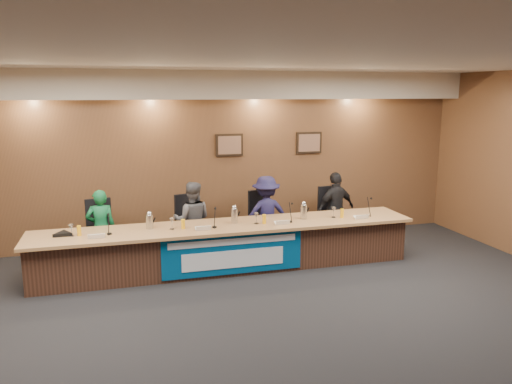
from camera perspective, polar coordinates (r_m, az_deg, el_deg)
The scene contains 39 objects.
floor at distance 6.12m, azimuth 1.81°, elevation -16.15°, with size 10.00×10.00×0.00m, color black.
ceiling at distance 5.44m, azimuth 2.02°, elevation 15.27°, with size 10.00×8.00×0.04m, color silver.
wall_back at distance 9.40m, azimuth -5.47°, elevation 3.80°, with size 10.00×0.04×3.20m, color brown.
soffit at distance 9.08m, azimuth -5.34°, elevation 12.08°, with size 10.00×0.50×0.50m, color beige.
dais_body at distance 8.14m, azimuth -3.27°, elevation -6.38°, with size 6.00×0.80×0.70m, color #3F2419.
dais_top at distance 7.99m, azimuth -3.23°, elevation -3.93°, with size 6.10×0.95×0.05m, color #A67648.
banner at distance 7.75m, azimuth -2.61°, elevation -7.08°, with size 2.20×0.02×0.65m, color navy.
banner_text_upper at distance 7.67m, azimuth -2.60°, elevation -5.69°, with size 2.00×0.01×0.10m, color silver.
banner_text_lower at distance 7.76m, azimuth -2.58°, elevation -7.67°, with size 1.60×0.01×0.28m, color silver.
wall_photo_left at distance 9.42m, azimuth -3.06°, elevation 5.38°, with size 0.52×0.04×0.42m, color black.
wall_photo_right at distance 9.89m, azimuth 6.06°, elevation 5.62°, with size 0.52×0.04×0.42m, color black.
panelist_a at distance 8.56m, azimuth -17.29°, elevation -3.96°, with size 0.47×0.31×1.28m, color #105F32.
panelist_b at distance 8.63m, azimuth -7.29°, elevation -3.22°, with size 0.65×0.51×1.34m, color #515156.
panelist_c at distance 8.90m, azimuth 1.15°, elevation -2.55°, with size 0.89×0.51×1.38m, color #1B183E.
panelist_d at distance 9.37m, azimuth 9.09°, elevation -1.95°, with size 0.81×0.34×1.39m, color black.
office_chair_a at distance 8.70m, azimuth -17.21°, elevation -4.82°, with size 0.48×0.48×0.08m, color black.
office_chair_b at distance 8.78m, azimuth -7.35°, elevation -4.26°, with size 0.48×0.48×0.08m, color black.
office_chair_c at distance 9.05m, azimuth 0.96°, elevation -3.68°, with size 0.48×0.48×0.08m, color black.
office_chair_d at distance 9.51m, azimuth 8.80°, elevation -3.07°, with size 0.48×0.48×0.08m, color black.
nameplate_a at distance 7.56m, azimuth -17.79°, elevation -4.80°, with size 0.24×0.06×0.09m, color white.
microphone_a at distance 7.75m, azimuth -16.41°, elevation -4.60°, with size 0.07×0.07×0.02m, color black.
juice_glass_a at distance 7.80m, azimuth -19.56°, elevation -4.19°, with size 0.06×0.06×0.15m, color yellow.
water_glass_a at distance 7.80m, azimuth -20.35°, elevation -4.13°, with size 0.08×0.08×0.18m, color silver.
nameplate_b at distance 7.67m, azimuth -6.03°, elevation -4.08°, with size 0.24×0.06×0.09m, color white.
microphone_b at distance 7.82m, azimuth -4.78°, elevation -4.02°, with size 0.07×0.07×0.02m, color black.
juice_glass_b at distance 7.80m, azimuth -8.33°, elevation -3.65°, with size 0.06×0.06×0.15m, color yellow.
water_glass_b at distance 7.79m, azimuth -9.59°, elevation -3.60°, with size 0.08×0.08×0.18m, color silver.
nameplate_c at distance 7.96m, azimuth 3.07°, elevation -3.45°, with size 0.24×0.06×0.09m, color white.
microphone_c at distance 8.14m, azimuth 3.86°, elevation -3.38°, with size 0.07×0.07×0.02m, color black.
juice_glass_c at distance 8.02m, azimuth 0.95°, elevation -3.11°, with size 0.06×0.06×0.15m, color yellow.
water_glass_c at distance 8.00m, azimuth 0.04°, elevation -3.02°, with size 0.08×0.08×0.18m, color silver.
nameplate_d at distance 8.49m, azimuth 12.04°, elevation -2.75°, with size 0.24×0.06×0.09m, color white.
microphone_d at distance 8.72m, azimuth 12.62°, elevation -2.64°, with size 0.07×0.07×0.02m, color black.
juice_glass_d at distance 8.52m, azimuth 9.81°, elevation -2.41°, with size 0.06×0.06×0.15m, color yellow.
water_glass_d at distance 8.50m, azimuth 8.86°, elevation -2.31°, with size 0.08×0.08×0.18m, color silver.
carafe_left at distance 7.89m, azimuth -12.07°, elevation -3.35°, with size 0.11×0.11×0.22m, color silver.
carafe_mid at distance 8.05m, azimuth -2.49°, elevation -2.73°, with size 0.11×0.11×0.24m, color silver.
carafe_right at distance 8.33m, azimuth 5.47°, elevation -2.27°, with size 0.11×0.11×0.24m, color silver.
speakerphone at distance 7.90m, azimuth -21.18°, elevation -4.49°, with size 0.32×0.32×0.05m, color black.
Camera 1 is at (-1.64, -5.18, 2.83)m, focal length 35.00 mm.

